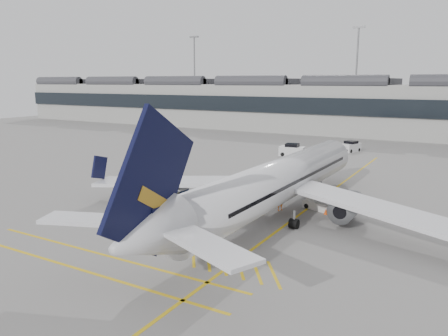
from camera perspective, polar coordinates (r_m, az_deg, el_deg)
The scene contains 17 objects.
ground at distance 39.83m, azimuth -6.75°, elevation -5.98°, with size 220.00×220.00×0.00m, color gray.
terminal at distance 104.98m, azimuth 17.53°, elevation 7.68°, with size 200.00×20.45×12.40m.
light_masts at distance 118.97m, azimuth 18.50°, elevation 12.01°, with size 113.00×0.60×25.45m.
apron_markings at distance 43.99m, azimuth 11.85°, elevation -4.48°, with size 0.25×60.00×0.01m, color gold.
airliner_main at distance 37.99m, azimuth 6.77°, elevation -1.95°, with size 36.58×39.97×10.63m.
belt_loader at distance 41.60m, azimuth 12.90°, elevation -4.60°, with size 5.08×2.87×2.01m.
baggage_cart_a at distance 44.33m, azimuth -0.10°, elevation -2.93°, with size 1.63×1.37×1.65m.
baggage_cart_b at distance 45.10m, azimuth -6.15°, elevation -2.53°, with size 1.97×1.67×1.96m.
baggage_cart_c at distance 42.30m, azimuth -9.18°, elevation -3.72°, with size 2.02×1.86×1.72m.
baggage_cart_d at distance 42.38m, azimuth -5.88°, elevation -3.66°, with size 1.74×1.50×1.66m.
ramp_agent_a at distance 40.72m, azimuth 7.37°, elevation -4.19°, with size 0.71×0.46×1.94m, color orange.
ramp_agent_b at distance 39.96m, azimuth 3.37°, elevation -4.62°, with size 0.81×0.63×1.66m, color #FF610D.
pushback_tug at distance 41.13m, azimuth -7.08°, elevation -4.42°, with size 2.95×1.96×1.58m.
safety_cone_nose at distance 53.84m, azimuth 12.21°, elevation -1.31°, with size 0.39×0.39×0.54m, color #F24C0A.
safety_cone_engine at distance 40.44m, azimuth 13.16°, elevation -5.57°, with size 0.36×0.36×0.50m, color #F24C0A.
service_van_left at distance 70.56m, azimuth 8.89°, elevation 2.28°, with size 4.11×2.38×2.01m.
service_van_mid at distance 77.16m, azimuth 16.23°, elevation 2.68°, with size 2.91×4.03×1.87m.
Camera 1 is at (22.93, -30.37, 11.75)m, focal length 35.00 mm.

